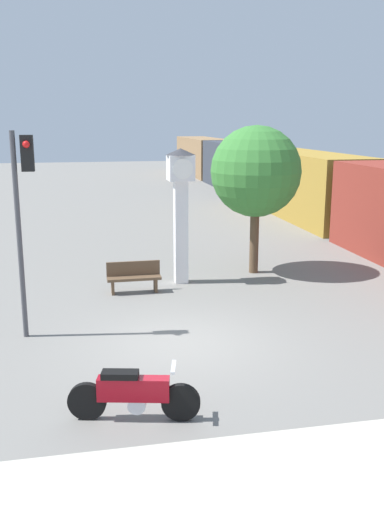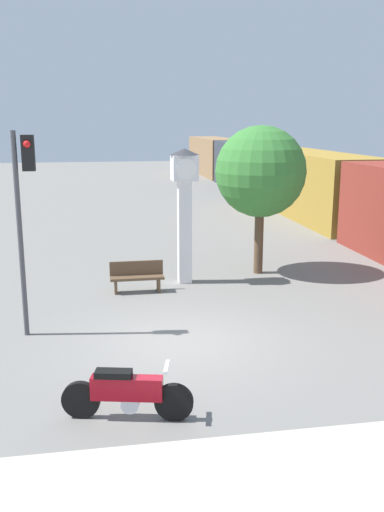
% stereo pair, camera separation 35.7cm
% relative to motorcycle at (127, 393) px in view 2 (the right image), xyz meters
% --- Properties ---
extents(ground_plane, '(120.00, 120.00, 0.00)m').
position_rel_motorcycle_xyz_m(ground_plane, '(1.40, 3.23, -0.48)').
color(ground_plane, slate).
extents(motorcycle, '(2.25, 0.71, 1.01)m').
position_rel_motorcycle_xyz_m(motorcycle, '(0.00, 0.00, 0.00)').
color(motorcycle, black).
rests_on(motorcycle, ground_plane).
extents(clock_tower, '(0.92, 0.92, 4.20)m').
position_rel_motorcycle_xyz_m(clock_tower, '(2.35, 8.27, 2.29)').
color(clock_tower, white).
rests_on(clock_tower, ground_plane).
extents(freight_train, '(2.80, 48.86, 3.40)m').
position_rel_motorcycle_xyz_m(freight_train, '(11.05, 25.80, 1.22)').
color(freight_train, maroon).
rests_on(freight_train, ground_plane).
extents(traffic_light, '(0.50, 0.35, 4.81)m').
position_rel_motorcycle_xyz_m(traffic_light, '(-1.99, 4.40, 2.80)').
color(traffic_light, '#47474C').
rests_on(traffic_light, ground_plane).
extents(street_tree, '(2.96, 2.96, 4.88)m').
position_rel_motorcycle_xyz_m(street_tree, '(4.97, 8.96, 2.90)').
color(street_tree, brown).
rests_on(street_tree, ground_plane).
extents(bench, '(1.60, 0.44, 0.92)m').
position_rel_motorcycle_xyz_m(bench, '(0.78, 7.50, 0.01)').
color(bench, brown).
rests_on(bench, ground_plane).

